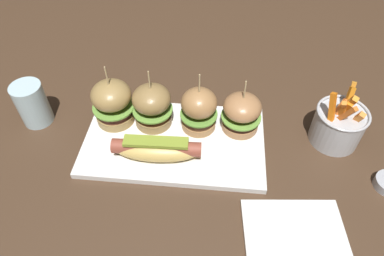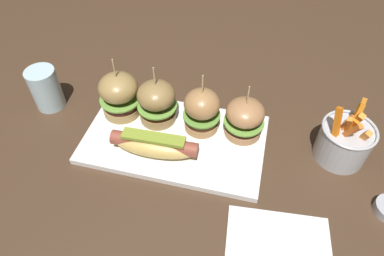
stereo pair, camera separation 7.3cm
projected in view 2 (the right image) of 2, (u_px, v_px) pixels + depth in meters
name	position (u px, v px, depth m)	size (l,w,h in m)	color
ground_plane	(175.00, 141.00, 0.77)	(3.00, 3.00, 0.00)	#422D1E
platter_main	(175.00, 139.00, 0.77)	(0.39, 0.23, 0.01)	white
hot_dog	(154.00, 145.00, 0.72)	(0.19, 0.06, 0.05)	tan
slider_far_left	(119.00, 95.00, 0.78)	(0.09, 0.09, 0.15)	#997A46
slider_center_left	(157.00, 102.00, 0.77)	(0.09, 0.09, 0.15)	olive
slider_center_right	(202.00, 110.00, 0.75)	(0.08, 0.08, 0.15)	#A47546
slider_far_right	(244.00, 118.00, 0.74)	(0.09, 0.09, 0.13)	#A47247
fries_bucket	(344.00, 141.00, 0.71)	(0.11, 0.11, 0.14)	#B7BABF
water_glass	(46.00, 89.00, 0.82)	(0.07, 0.07, 0.10)	silver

